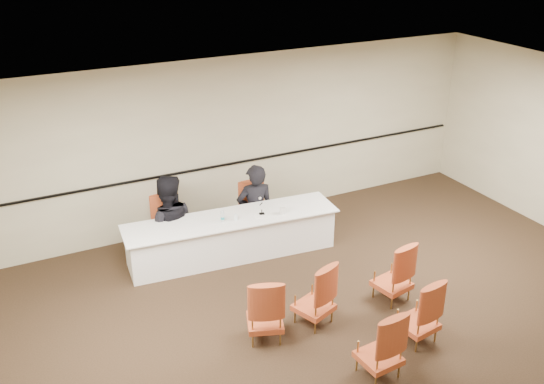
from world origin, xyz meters
The scene contains 19 objects.
floor centered at (0.00, 0.00, 0.00)m, with size 10.00×10.00×0.00m, color black.
ceiling centered at (0.00, 0.00, 3.00)m, with size 10.00×10.00×0.00m, color white.
wall_back centered at (0.00, 4.00, 1.50)m, with size 10.00×0.04×3.00m, color #B3AB8C.
wall_rail centered at (0.00, 3.96, 1.10)m, with size 9.80×0.04×0.03m, color black.
panel_table centered at (-0.45, 2.75, 0.35)m, with size 3.48×0.81×0.70m, color white, non-canonical shape.
panelist_main centered at (0.19, 3.22, 0.42)m, with size 0.66×0.43×1.80m, color black.
panelist_main_chair centered at (0.19, 3.22, 0.47)m, with size 0.50×0.50×0.95m, color #A9401E, non-canonical shape.
panelist_second centered at (-1.33, 3.36, 0.39)m, with size 0.94×0.73×1.93m, color black.
panelist_second_chair centered at (-1.33, 3.36, 0.47)m, with size 0.50×0.50×0.95m, color #A9401E, non-canonical shape.
papers centered at (0.04, 2.60, 0.70)m, with size 0.30×0.22×0.00m, color white.
microphone centered at (0.04, 2.64, 0.82)m, with size 0.09×0.18×0.25m, color black, non-canonical shape.
water_bottle centered at (-0.63, 2.69, 0.80)m, with size 0.06×0.06×0.20m, color teal, non-canonical shape.
drinking_glass centered at (-0.42, 2.64, 0.75)m, with size 0.06×0.06×0.10m, color white.
coffee_cup centered at (0.34, 2.50, 0.77)m, with size 0.09×0.09×0.14m, color white.
aud_chair_front_left centered at (-0.91, 0.58, 0.47)m, with size 0.50×0.50×0.95m, color #A9401E, non-canonical shape.
aud_chair_front_mid centered at (-0.17, 0.58, 0.47)m, with size 0.50×0.50×0.95m, color #A9401E, non-canonical shape.
aud_chair_front_right centered at (1.12, 0.56, 0.47)m, with size 0.50×0.50×0.95m, color #A9401E, non-canonical shape.
aud_chair_back_mid centered at (0.01, -0.67, 0.47)m, with size 0.50×0.50×0.95m, color #A9401E, non-canonical shape.
aud_chair_back_right centered at (0.85, -0.34, 0.47)m, with size 0.50×0.50×0.95m, color #A9401E, non-canonical shape.
Camera 1 is at (-3.74, -5.29, 5.12)m, focal length 40.00 mm.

